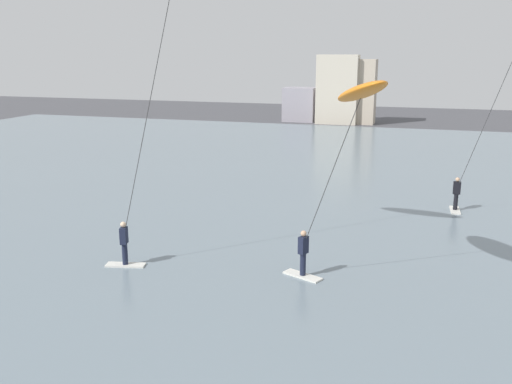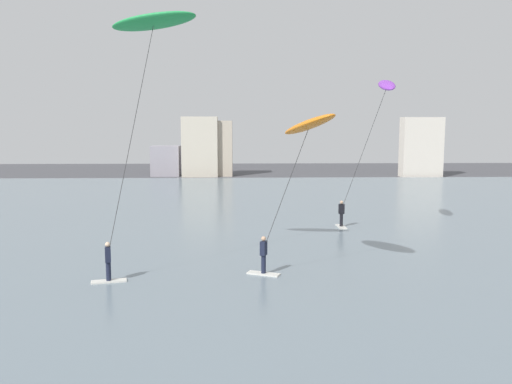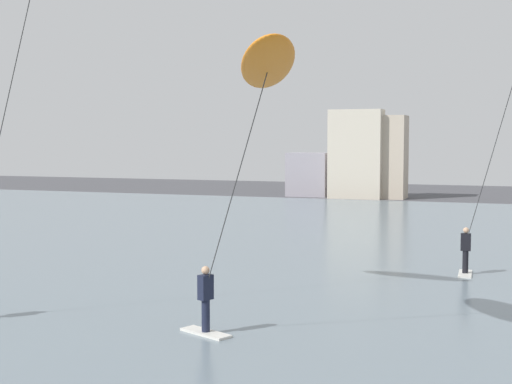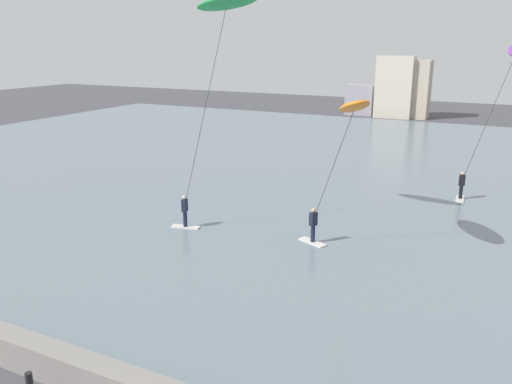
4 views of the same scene
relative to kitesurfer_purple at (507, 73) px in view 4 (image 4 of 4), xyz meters
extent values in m
cube|color=slate|center=(-7.34, 6.02, -7.36)|extent=(84.00, 52.00, 0.10)
cube|color=gray|center=(-17.07, 35.62, -5.56)|extent=(3.46, 2.71, 3.70)
cube|color=beige|center=(-12.77, 34.43, -3.79)|extent=(4.31, 2.01, 7.24)
cube|color=#B7A893|center=(-11.07, 35.42, -4.03)|extent=(4.40, 2.65, 6.76)
cube|color=silver|center=(-1.67, 1.88, -7.28)|extent=(0.50, 1.42, 0.06)
cylinder|color=black|center=(-1.67, 1.88, -6.86)|extent=(0.20, 0.20, 0.78)
cube|color=black|center=(-1.67, 1.88, -6.17)|extent=(0.35, 0.24, 0.60)
sphere|color=tan|center=(-1.67, 1.88, -5.76)|extent=(0.20, 0.20, 0.20)
cylinder|color=#333333|center=(-0.69, 0.77, -2.60)|extent=(1.99, 2.24, 7.25)
cube|color=silver|center=(-6.91, -8.32, -7.28)|extent=(1.46, 0.96, 0.06)
cylinder|color=#191E33|center=(-6.91, -8.32, -6.86)|extent=(0.20, 0.20, 0.78)
cube|color=#191E33|center=(-6.91, -8.32, -6.17)|extent=(0.34, 0.40, 0.60)
sphere|color=tan|center=(-6.91, -8.32, -5.76)|extent=(0.20, 0.20, 0.20)
cylinder|color=#333333|center=(-6.03, -8.61, -3.68)|extent=(1.80, 0.60, 5.09)
ellipsoid|color=orange|center=(-5.14, -8.90, -0.99)|extent=(2.47, 3.91, 1.28)
cube|color=silver|center=(-13.23, -9.22, -7.28)|extent=(1.46, 0.74, 0.06)
cylinder|color=#191E33|center=(-13.23, -9.22, -6.86)|extent=(0.20, 0.20, 0.78)
cube|color=#191E33|center=(-13.23, -9.22, -6.17)|extent=(0.29, 0.38, 0.60)
sphere|color=beige|center=(-13.23, -9.22, -5.76)|extent=(0.20, 0.20, 0.20)
cylinder|color=#333333|center=(-12.29, -8.67, -1.62)|extent=(1.91, 1.13, 9.20)
ellipsoid|color=green|center=(-11.35, -8.12, 3.12)|extent=(3.78, 2.02, 1.04)
camera|label=1|loc=(-3.12, -26.01, 0.19)|focal=39.59mm
camera|label=2|loc=(-7.88, -30.32, -0.91)|focal=37.43mm
camera|label=3|loc=(0.19, -24.02, -2.66)|focal=51.04mm
camera|label=4|loc=(0.70, -29.29, 1.52)|focal=36.65mm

